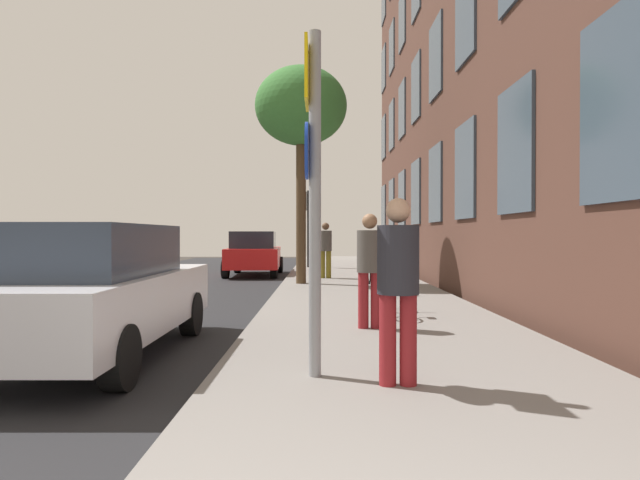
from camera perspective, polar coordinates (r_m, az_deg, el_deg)
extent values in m
plane|color=#332D28|center=(16.09, -9.21, -4.83)|extent=(41.80, 41.80, 0.00)
cube|color=#232326|center=(16.55, -16.43, -4.68)|extent=(7.00, 38.00, 0.01)
cube|color=gray|center=(15.92, 3.38, -4.67)|extent=(4.20, 38.00, 0.12)
cube|color=#513328|center=(16.90, 13.03, 21.91)|extent=(0.50, 27.00, 15.34)
cube|color=#384756|center=(6.96, 28.95, 12.62)|extent=(0.06, 1.59, 2.19)
cube|color=#384756|center=(9.77, 19.87, 9.14)|extent=(0.06, 1.59, 2.19)
cube|color=#384756|center=(12.73, 15.00, 7.14)|extent=(0.06, 1.59, 2.19)
cube|color=#384756|center=(15.75, 12.00, 5.87)|extent=(0.06, 1.59, 2.19)
cube|color=#384756|center=(18.80, 9.98, 5.00)|extent=(0.06, 1.59, 2.19)
cube|color=#384756|center=(21.88, 8.53, 4.38)|extent=(0.06, 1.59, 2.19)
cube|color=#384756|center=(24.96, 7.44, 3.90)|extent=(0.06, 1.59, 2.19)
cube|color=#384756|center=(28.06, 6.59, 3.53)|extent=(0.06, 1.59, 2.19)
cube|color=#384756|center=(13.61, 15.04, 22.30)|extent=(0.06, 1.59, 2.19)
cube|color=#384756|center=(16.47, 12.03, 18.39)|extent=(0.06, 1.59, 2.19)
cube|color=#384756|center=(19.41, 10.00, 15.61)|extent=(0.06, 1.59, 2.19)
cube|color=#384756|center=(22.40, 8.54, 13.56)|extent=(0.06, 1.59, 2.19)
cube|color=#384756|center=(25.43, 7.45, 11.99)|extent=(0.06, 1.59, 2.19)
cube|color=#384756|center=(28.47, 6.59, 10.76)|extent=(0.06, 1.59, 2.19)
cube|color=#384756|center=(23.47, 8.55, 22.12)|extent=(0.06, 1.59, 2.19)
cube|color=#384756|center=(26.37, 7.46, 19.65)|extent=(0.06, 1.59, 2.19)
cube|color=#384756|center=(29.32, 6.60, 17.67)|extent=(0.06, 1.59, 2.19)
cube|color=#384756|center=(30.57, 6.61, 24.10)|extent=(0.06, 1.59, 2.19)
cylinder|color=gray|center=(5.24, -0.75, 3.86)|extent=(0.12, 0.12, 3.38)
cube|color=yellow|center=(5.46, -1.63, 17.27)|extent=(0.03, 0.60, 0.60)
cylinder|color=#14339E|center=(5.30, -1.63, 9.48)|extent=(0.03, 0.56, 0.56)
cylinder|color=black|center=(22.91, -1.45, 1.19)|extent=(0.12, 0.12, 3.29)
cube|color=black|center=(22.96, -1.90, 4.18)|extent=(0.20, 0.24, 0.80)
sphere|color=red|center=(22.98, -2.17, 4.82)|extent=(0.16, 0.16, 0.16)
sphere|color=#523707|center=(22.96, -2.17, 4.17)|extent=(0.16, 0.16, 0.16)
sphere|color=#083E11|center=(22.95, -2.17, 3.53)|extent=(0.16, 0.16, 0.16)
cylinder|color=#4C3823|center=(15.29, -2.24, 3.37)|extent=(0.28, 0.28, 4.28)
ellipsoid|color=#387533|center=(15.71, -2.25, 14.10)|extent=(2.62, 2.62, 2.23)
torus|color=black|center=(9.89, 7.45, -5.50)|extent=(0.11, 0.69, 0.69)
torus|color=black|center=(8.94, 7.68, -6.15)|extent=(0.11, 0.69, 0.69)
cylinder|color=#B21E1E|center=(9.40, 7.56, -4.65)|extent=(0.12, 0.82, 0.04)
cylinder|color=#B21E1E|center=(9.16, 7.62, -5.33)|extent=(0.09, 0.50, 0.27)
cylinder|color=#B21E1E|center=(9.23, 7.60, -3.15)|extent=(0.04, 0.04, 0.28)
cube|color=black|center=(9.22, 7.60, -2.16)|extent=(0.10, 0.24, 0.06)
cylinder|color=#4C4C4C|center=(9.85, 7.46, -2.45)|extent=(0.42, 0.07, 0.03)
torus|color=black|center=(13.17, 6.99, -4.12)|extent=(0.07, 0.64, 0.64)
torus|color=black|center=(12.21, 7.32, -4.48)|extent=(0.07, 0.64, 0.64)
cylinder|color=#B21E1E|center=(12.67, 7.15, -3.51)|extent=(0.09, 0.82, 0.04)
cylinder|color=#B21E1E|center=(12.44, 7.23, -3.95)|extent=(0.07, 0.50, 0.27)
cylinder|color=#B21E1E|center=(12.51, 7.20, -2.44)|extent=(0.04, 0.04, 0.28)
cube|color=black|center=(12.51, 7.20, -1.71)|extent=(0.10, 0.24, 0.06)
cylinder|color=#4C4C4C|center=(13.13, 7.00, -1.95)|extent=(0.42, 0.05, 0.03)
torus|color=black|center=(15.14, 5.06, -3.54)|extent=(0.07, 0.62, 0.62)
torus|color=black|center=(14.07, 5.65, -3.86)|extent=(0.07, 0.62, 0.62)
cylinder|color=#194C99|center=(14.59, 5.34, -3.03)|extent=(0.08, 0.92, 0.04)
cylinder|color=#194C99|center=(14.33, 5.49, -3.41)|extent=(0.07, 0.56, 0.30)
cylinder|color=#194C99|center=(14.42, 5.43, -2.13)|extent=(0.04, 0.04, 0.28)
cube|color=black|center=(14.41, 5.43, -1.49)|extent=(0.10, 0.24, 0.06)
cylinder|color=#4C4C4C|center=(15.12, 5.06, -1.70)|extent=(0.42, 0.05, 0.03)
cylinder|color=maroon|center=(5.04, 7.03, -10.49)|extent=(0.16, 0.16, 0.84)
cylinder|color=maroon|center=(5.07, 9.19, -10.44)|extent=(0.16, 0.16, 0.84)
cylinder|color=#26262D|center=(4.97, 8.13, -2.08)|extent=(0.50, 0.50, 0.63)
sphere|color=tan|center=(4.97, 8.13, 3.14)|extent=(0.23, 0.23, 0.23)
cylinder|color=maroon|center=(8.00, 4.45, -6.43)|extent=(0.16, 0.16, 0.83)
cylinder|color=maroon|center=(8.02, 5.79, -6.41)|extent=(0.16, 0.16, 0.83)
cylinder|color=#4C4742|center=(7.95, 5.12, -1.21)|extent=(0.50, 0.50, 0.62)
sphere|color=#936B4C|center=(7.95, 5.12, 2.01)|extent=(0.23, 0.23, 0.23)
cylinder|color=olive|center=(17.17, 0.07, -2.63)|extent=(0.16, 0.16, 0.87)
cylinder|color=olive|center=(17.17, 0.72, -2.63)|extent=(0.16, 0.16, 0.87)
cylinder|color=#4C4742|center=(17.14, 0.39, -0.09)|extent=(0.52, 0.52, 0.65)
sphere|color=brown|center=(17.14, 0.39, 1.48)|extent=(0.24, 0.24, 0.24)
cube|color=silver|center=(7.10, -22.79, -6.18)|extent=(1.76, 4.42, 0.70)
cube|color=#2D3847|center=(6.85, -23.52, -0.97)|extent=(1.48, 2.48, 0.60)
cylinder|color=black|center=(8.74, -24.03, -7.23)|extent=(0.22, 0.64, 0.64)
cylinder|color=black|center=(8.24, -13.80, -7.68)|extent=(0.22, 0.64, 0.64)
cylinder|color=black|center=(5.58, -20.78, -11.67)|extent=(0.22, 0.64, 0.64)
cube|color=red|center=(19.90, -7.21, -1.84)|extent=(2.04, 4.29, 0.70)
cube|color=#1E232D|center=(19.67, -7.29, 0.02)|extent=(1.66, 2.43, 0.60)
cylinder|color=black|center=(21.36, -9.00, -2.62)|extent=(0.22, 0.64, 0.64)
cylinder|color=black|center=(21.17, -4.52, -2.64)|extent=(0.22, 0.64, 0.64)
cylinder|color=black|center=(18.71, -10.27, -3.07)|extent=(0.22, 0.64, 0.64)
cylinder|color=black|center=(18.49, -5.14, -3.11)|extent=(0.22, 0.64, 0.64)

